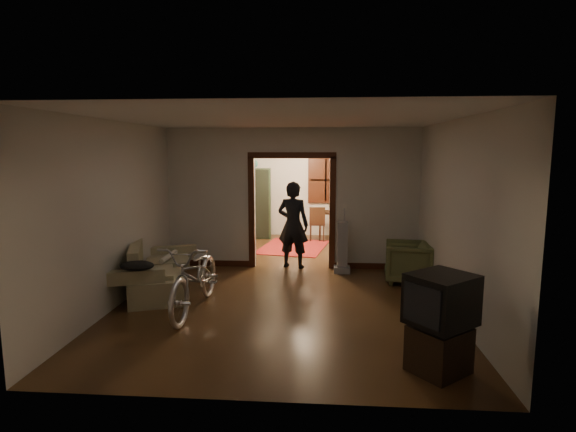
# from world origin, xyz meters

# --- Properties ---
(floor) EXTENTS (5.00, 8.50, 0.01)m
(floor) POSITION_xyz_m (0.00, 0.00, 0.00)
(floor) COLOR #331F10
(floor) RESTS_ON ground
(ceiling) EXTENTS (5.00, 8.50, 0.01)m
(ceiling) POSITION_xyz_m (0.00, 0.00, 2.80)
(ceiling) COLOR white
(ceiling) RESTS_ON floor
(wall_back) EXTENTS (5.00, 0.02, 2.80)m
(wall_back) POSITION_xyz_m (0.00, 4.25, 1.40)
(wall_back) COLOR beige
(wall_back) RESTS_ON floor
(wall_left) EXTENTS (0.02, 8.50, 2.80)m
(wall_left) POSITION_xyz_m (-2.50, 0.00, 1.40)
(wall_left) COLOR beige
(wall_left) RESTS_ON floor
(wall_right) EXTENTS (0.02, 8.50, 2.80)m
(wall_right) POSITION_xyz_m (2.50, 0.00, 1.40)
(wall_right) COLOR beige
(wall_right) RESTS_ON floor
(partition_wall) EXTENTS (5.00, 0.14, 2.80)m
(partition_wall) POSITION_xyz_m (0.00, 0.75, 1.40)
(partition_wall) COLOR beige
(partition_wall) RESTS_ON floor
(door_casing) EXTENTS (1.74, 0.20, 2.32)m
(door_casing) POSITION_xyz_m (0.00, 0.75, 1.10)
(door_casing) COLOR #33160B
(door_casing) RESTS_ON floor
(far_window) EXTENTS (0.98, 0.06, 1.28)m
(far_window) POSITION_xyz_m (0.70, 4.21, 1.55)
(far_window) COLOR black
(far_window) RESTS_ON wall_back
(chandelier) EXTENTS (0.24, 0.24, 0.24)m
(chandelier) POSITION_xyz_m (0.00, 2.50, 2.35)
(chandelier) COLOR #FFE0A5
(chandelier) RESTS_ON ceiling
(light_switch) EXTENTS (0.08, 0.01, 0.12)m
(light_switch) POSITION_xyz_m (1.05, 0.68, 1.25)
(light_switch) COLOR silver
(light_switch) RESTS_ON partition_wall
(sofa) EXTENTS (1.41, 2.03, 0.86)m
(sofa) POSITION_xyz_m (-2.15, -1.04, 0.43)
(sofa) COLOR #7A7751
(sofa) RESTS_ON floor
(rolled_paper) EXTENTS (0.09, 0.72, 0.09)m
(rolled_paper) POSITION_xyz_m (-2.05, -0.74, 0.53)
(rolled_paper) COLOR beige
(rolled_paper) RESTS_ON sofa
(jacket) EXTENTS (0.50, 0.37, 0.14)m
(jacket) POSITION_xyz_m (-2.10, -1.95, 0.68)
(jacket) COLOR black
(jacket) RESTS_ON sofa
(bicycle) EXTENTS (0.77, 2.02, 1.05)m
(bicycle) POSITION_xyz_m (-1.24, -1.89, 0.53)
(bicycle) COLOR silver
(bicycle) RESTS_ON floor
(armchair) EXTENTS (0.91, 0.89, 0.73)m
(armchair) POSITION_xyz_m (2.15, -0.17, 0.37)
(armchair) COLOR #555D34
(armchair) RESTS_ON floor
(tv_stand) EXTENTS (0.74, 0.73, 0.50)m
(tv_stand) POSITION_xyz_m (1.86, -3.52, 0.25)
(tv_stand) COLOR black
(tv_stand) RESTS_ON floor
(crt_tv) EXTENTS (0.84, 0.83, 0.54)m
(crt_tv) POSITION_xyz_m (1.86, -3.52, 0.81)
(crt_tv) COLOR black
(crt_tv) RESTS_ON tv_stand
(vacuum) EXTENTS (0.37, 0.33, 1.01)m
(vacuum) POSITION_xyz_m (1.00, 0.36, 0.50)
(vacuum) COLOR gray
(vacuum) RESTS_ON floor
(person) EXTENTS (0.72, 0.56, 1.75)m
(person) POSITION_xyz_m (0.03, 0.71, 0.87)
(person) COLOR black
(person) RESTS_ON floor
(oriental_rug) EXTENTS (1.81, 2.19, 0.01)m
(oriental_rug) POSITION_xyz_m (-0.09, 2.59, 0.01)
(oriental_rug) COLOR maroon
(oriental_rug) RESTS_ON floor
(locker) EXTENTS (0.98, 0.60, 1.88)m
(locker) POSITION_xyz_m (-1.25, 3.80, 0.94)
(locker) COLOR #21321E
(locker) RESTS_ON floor
(globe) EXTENTS (0.26, 0.26, 0.26)m
(globe) POSITION_xyz_m (-1.25, 3.80, 1.94)
(globe) COLOR #1E5972
(globe) RESTS_ON locker
(desk) EXTENTS (1.15, 0.88, 0.75)m
(desk) POSITION_xyz_m (1.02, 3.58, 0.38)
(desk) COLOR black
(desk) RESTS_ON floor
(desk_chair) EXTENTS (0.47, 0.47, 0.91)m
(desk_chair) POSITION_xyz_m (0.49, 3.47, 0.45)
(desk_chair) COLOR black
(desk_chair) RESTS_ON floor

